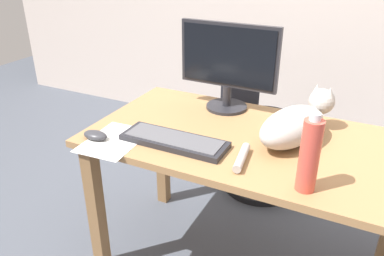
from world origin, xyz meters
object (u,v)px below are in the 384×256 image
office_chair (257,133)px  water_bottle (309,155)px  monitor (228,64)px  cat (296,123)px  computer_mouse (95,135)px  keyboard (174,141)px

office_chair → water_bottle: 1.21m
monitor → cat: bearing=-28.4°
cat → water_bottle: water_bottle is taller
office_chair → computer_mouse: size_ratio=8.02×
computer_mouse → cat: bearing=25.0°
office_chair → keyboard: (-0.08, -0.92, 0.36)m
keyboard → monitor: bearing=83.1°
keyboard → water_bottle: 0.56m
cat → computer_mouse: (-0.74, -0.35, -0.06)m
water_bottle → office_chair: bearing=114.4°
office_chair → water_bottle: (0.46, -1.01, 0.48)m
keyboard → cat: (0.43, 0.24, 0.07)m
office_chair → computer_mouse: office_chair is taller
cat → computer_mouse: bearing=-155.0°
keyboard → water_bottle: (0.54, -0.09, 0.12)m
keyboard → computer_mouse: 0.33m
computer_mouse → monitor: bearing=56.3°
keyboard → computer_mouse: computer_mouse is taller
office_chair → keyboard: office_chair is taller
office_chair → water_bottle: bearing=-65.6°
cat → water_bottle: (0.11, -0.32, 0.05)m
computer_mouse → water_bottle: (0.85, 0.02, 0.11)m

